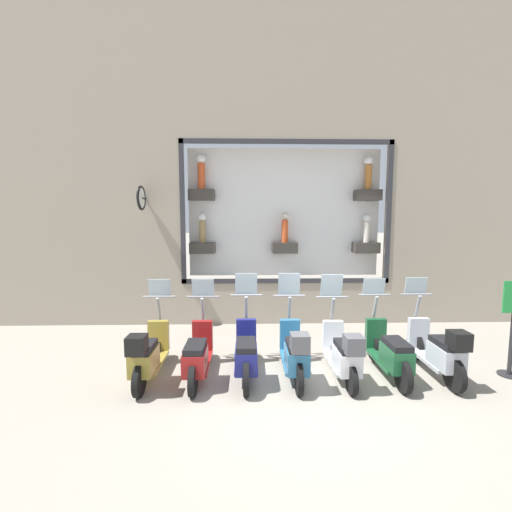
{
  "coord_description": "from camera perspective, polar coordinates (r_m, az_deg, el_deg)",
  "views": [
    {
      "loc": [
        -5.24,
        0.99,
        2.73
      ],
      "look_at": [
        1.81,
        0.81,
        1.95
      ],
      "focal_mm": 24.0,
      "sensor_mm": 36.0,
      "label": 1
    }
  ],
  "objects": [
    {
      "name": "scooter_white_2",
      "position": [
        6.2,
        14.3,
        -15.38
      ],
      "size": [
        1.79,
        0.6,
        1.67
      ],
      "color": "black",
      "rests_on": "ground_plane"
    },
    {
      "name": "scooter_olive_6",
      "position": [
        6.21,
        -17.57,
        -15.32
      ],
      "size": [
        1.8,
        0.61,
        1.59
      ],
      "color": "black",
      "rests_on": "ground_plane"
    },
    {
      "name": "scooter_teal_3",
      "position": [
        6.04,
        6.47,
        -15.63
      ],
      "size": [
        1.8,
        0.61,
        1.7
      ],
      "color": "black",
      "rests_on": "ground_plane"
    },
    {
      "name": "scooter_green_1",
      "position": [
        6.53,
        21.32,
        -14.71
      ],
      "size": [
        1.81,
        0.6,
        1.59
      ],
      "color": "black",
      "rests_on": "ground_plane"
    },
    {
      "name": "scooter_navy_4",
      "position": [
        6.06,
        -1.65,
        -15.86
      ],
      "size": [
        1.81,
        0.6,
        1.7
      ],
      "color": "black",
      "rests_on": "ground_plane"
    },
    {
      "name": "building_facade",
      "position": [
        9.32,
        5.11,
        23.58
      ],
      "size": [
        1.21,
        36.0,
        10.79
      ],
      "color": "gray",
      "rests_on": "ground_plane"
    },
    {
      "name": "ground_plane",
      "position": [
        5.99,
        8.78,
        -20.9
      ],
      "size": [
        120.0,
        120.0,
        0.0
      ],
      "primitive_type": "plane",
      "color": "gray"
    },
    {
      "name": "scooter_red_5",
      "position": [
        6.12,
        -9.68,
        -15.92
      ],
      "size": [
        1.8,
        0.61,
        1.59
      ],
      "color": "black",
      "rests_on": "ground_plane"
    },
    {
      "name": "scooter_silver_0",
      "position": [
        6.82,
        28.09,
        -13.72
      ],
      "size": [
        1.81,
        0.61,
        1.61
      ],
      "color": "black",
      "rests_on": "ground_plane"
    }
  ]
}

